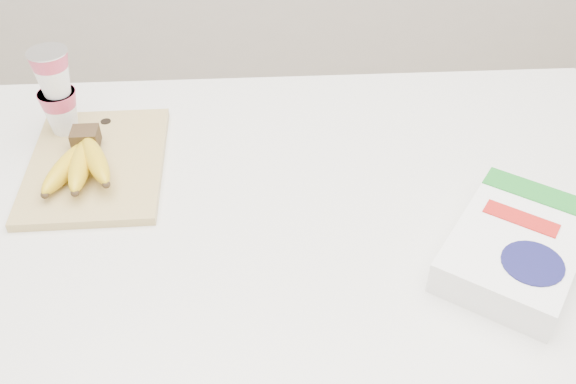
{
  "coord_description": "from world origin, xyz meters",
  "views": [
    {
      "loc": [
        -0.05,
        -0.79,
        1.74
      ],
      "look_at": [
        -0.0,
        0.01,
        1.05
      ],
      "focal_mm": 40.0,
      "sensor_mm": 36.0,
      "label": 1
    }
  ],
  "objects_px": {
    "cutting_board": "(97,164)",
    "bananas": "(81,161)",
    "cereal_box": "(516,246)",
    "table": "(289,384)",
    "yogurt_stack": "(56,89)"
  },
  "relations": [
    {
      "from": "cereal_box",
      "to": "table",
      "type": "bearing_deg",
      "value": -164.57
    },
    {
      "from": "bananas",
      "to": "yogurt_stack",
      "type": "relative_size",
      "value": 1.1
    },
    {
      "from": "bananas",
      "to": "yogurt_stack",
      "type": "xyz_separation_m",
      "value": [
        -0.06,
        0.13,
        0.07
      ]
    },
    {
      "from": "cutting_board",
      "to": "cereal_box",
      "type": "bearing_deg",
      "value": -22.45
    },
    {
      "from": "cutting_board",
      "to": "bananas",
      "type": "bearing_deg",
      "value": -117.32
    },
    {
      "from": "table",
      "to": "cutting_board",
      "type": "distance_m",
      "value": 0.64
    },
    {
      "from": "table",
      "to": "cereal_box",
      "type": "relative_size",
      "value": 4.25
    },
    {
      "from": "cutting_board",
      "to": "bananas",
      "type": "xyz_separation_m",
      "value": [
        -0.02,
        -0.03,
        0.03
      ]
    },
    {
      "from": "cereal_box",
      "to": "bananas",
      "type": "bearing_deg",
      "value": -163.31
    },
    {
      "from": "table",
      "to": "cutting_board",
      "type": "relative_size",
      "value": 4.14
    },
    {
      "from": "cutting_board",
      "to": "table",
      "type": "bearing_deg",
      "value": -23.91
    },
    {
      "from": "table",
      "to": "yogurt_stack",
      "type": "bearing_deg",
      "value": 149.29
    },
    {
      "from": "cutting_board",
      "to": "bananas",
      "type": "height_order",
      "value": "bananas"
    },
    {
      "from": "bananas",
      "to": "cutting_board",
      "type": "bearing_deg",
      "value": 63.53
    },
    {
      "from": "bananas",
      "to": "cereal_box",
      "type": "relative_size",
      "value": 0.58
    }
  ]
}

